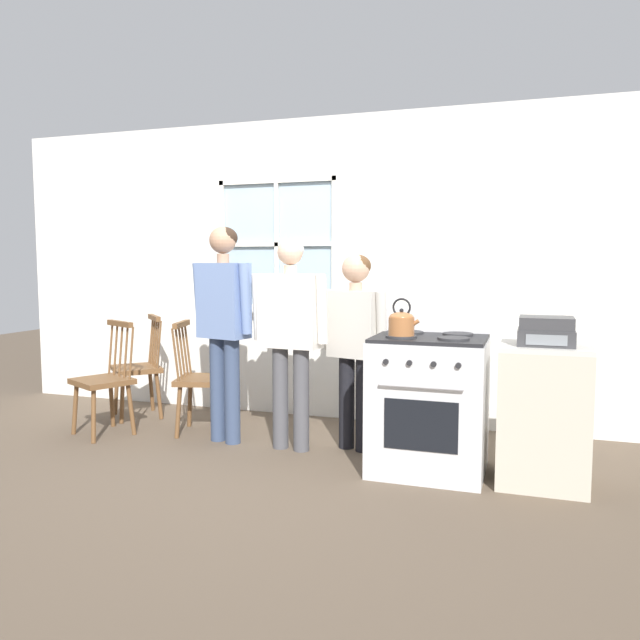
{
  "coord_description": "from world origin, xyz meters",
  "views": [
    {
      "loc": [
        1.79,
        -3.96,
        1.43
      ],
      "look_at": [
        0.34,
        0.3,
        1.0
      ],
      "focal_mm": 35.0,
      "sensor_mm": 36.0,
      "label": 1
    }
  ],
  "objects_px": {
    "person_adult_right": "(355,332)",
    "kettle": "(402,323)",
    "person_teen_center": "(290,323)",
    "chair_center_cluster": "(105,381)",
    "person_elderly_left": "(224,312)",
    "stove": "(429,403)",
    "chair_near_wall": "(139,369)",
    "side_counter": "(543,415)",
    "stereo": "(546,331)",
    "chair_by_window": "(200,380)",
    "potted_plant": "(295,302)"
  },
  "relations": [
    {
      "from": "potted_plant",
      "to": "stereo",
      "type": "xyz_separation_m",
      "value": [
        2.12,
        -1.15,
        -0.07
      ]
    },
    {
      "from": "person_teen_center",
      "to": "stove",
      "type": "distance_m",
      "value": 1.18
    },
    {
      "from": "person_elderly_left",
      "to": "person_teen_center",
      "type": "xyz_separation_m",
      "value": [
        0.56,
        -0.02,
        -0.07
      ]
    },
    {
      "from": "chair_center_cluster",
      "to": "person_teen_center",
      "type": "bearing_deg",
      "value": 30.25
    },
    {
      "from": "stove",
      "to": "stereo",
      "type": "xyz_separation_m",
      "value": [
        0.73,
        -0.04,
        0.51
      ]
    },
    {
      "from": "person_adult_right",
      "to": "side_counter",
      "type": "height_order",
      "value": "person_adult_right"
    },
    {
      "from": "person_elderly_left",
      "to": "person_adult_right",
      "type": "bearing_deg",
      "value": 21.18
    },
    {
      "from": "person_elderly_left",
      "to": "stove",
      "type": "relative_size",
      "value": 1.56
    },
    {
      "from": "chair_by_window",
      "to": "chair_center_cluster",
      "type": "xyz_separation_m",
      "value": [
        -0.72,
        -0.29,
        0.0
      ]
    },
    {
      "from": "stove",
      "to": "stereo",
      "type": "distance_m",
      "value": 0.89
    },
    {
      "from": "kettle",
      "to": "person_adult_right",
      "type": "bearing_deg",
      "value": 134.66
    },
    {
      "from": "person_teen_center",
      "to": "stove",
      "type": "xyz_separation_m",
      "value": [
        1.07,
        -0.16,
        -0.49
      ]
    },
    {
      "from": "person_elderly_left",
      "to": "person_teen_center",
      "type": "height_order",
      "value": "person_elderly_left"
    },
    {
      "from": "person_elderly_left",
      "to": "kettle",
      "type": "relative_size",
      "value": 6.84
    },
    {
      "from": "person_elderly_left",
      "to": "potted_plant",
      "type": "bearing_deg",
      "value": 89.81
    },
    {
      "from": "chair_center_cluster",
      "to": "kettle",
      "type": "relative_size",
      "value": 3.77
    },
    {
      "from": "chair_by_window",
      "to": "chair_center_cluster",
      "type": "height_order",
      "value": "same"
    },
    {
      "from": "stove",
      "to": "kettle",
      "type": "height_order",
      "value": "kettle"
    },
    {
      "from": "potted_plant",
      "to": "stereo",
      "type": "height_order",
      "value": "potted_plant"
    },
    {
      "from": "person_adult_right",
      "to": "kettle",
      "type": "distance_m",
      "value": 0.63
    },
    {
      "from": "chair_near_wall",
      "to": "kettle",
      "type": "height_order",
      "value": "kettle"
    },
    {
      "from": "person_adult_right",
      "to": "kettle",
      "type": "xyz_separation_m",
      "value": [
        0.43,
        -0.44,
        0.13
      ]
    },
    {
      "from": "chair_center_cluster",
      "to": "person_teen_center",
      "type": "relative_size",
      "value": 0.59
    },
    {
      "from": "person_teen_center",
      "to": "chair_center_cluster",
      "type": "bearing_deg",
      "value": -171.4
    },
    {
      "from": "stereo",
      "to": "person_adult_right",
      "type": "bearing_deg",
      "value": 165.4
    },
    {
      "from": "person_elderly_left",
      "to": "person_adult_right",
      "type": "distance_m",
      "value": 1.04
    },
    {
      "from": "kettle",
      "to": "person_teen_center",
      "type": "bearing_deg",
      "value": 162.18
    },
    {
      "from": "chair_by_window",
      "to": "chair_center_cluster",
      "type": "distance_m",
      "value": 0.78
    },
    {
      "from": "potted_plant",
      "to": "side_counter",
      "type": "xyz_separation_m",
      "value": [
        2.12,
        -1.13,
        -0.61
      ]
    },
    {
      "from": "person_elderly_left",
      "to": "kettle",
      "type": "height_order",
      "value": "person_elderly_left"
    },
    {
      "from": "stove",
      "to": "stereo",
      "type": "relative_size",
      "value": 3.19
    },
    {
      "from": "person_teen_center",
      "to": "stereo",
      "type": "xyz_separation_m",
      "value": [
        1.79,
        -0.2,
        0.03
      ]
    },
    {
      "from": "person_teen_center",
      "to": "side_counter",
      "type": "xyz_separation_m",
      "value": [
        1.79,
        -0.17,
        -0.51
      ]
    },
    {
      "from": "chair_by_window",
      "to": "person_elderly_left",
      "type": "height_order",
      "value": "person_elderly_left"
    },
    {
      "from": "side_counter",
      "to": "chair_by_window",
      "type": "bearing_deg",
      "value": 172.27
    },
    {
      "from": "stereo",
      "to": "potted_plant",
      "type": "bearing_deg",
      "value": 151.51
    },
    {
      "from": "person_teen_center",
      "to": "potted_plant",
      "type": "height_order",
      "value": "person_teen_center"
    },
    {
      "from": "chair_near_wall",
      "to": "person_adult_right",
      "type": "xyz_separation_m",
      "value": [
        2.14,
        -0.33,
        0.46
      ]
    },
    {
      "from": "chair_center_cluster",
      "to": "stereo",
      "type": "xyz_separation_m",
      "value": [
        3.4,
        -0.09,
        0.55
      ]
    },
    {
      "from": "chair_center_cluster",
      "to": "side_counter",
      "type": "bearing_deg",
      "value": 25.34
    },
    {
      "from": "potted_plant",
      "to": "person_adult_right",
      "type": "bearing_deg",
      "value": -45.49
    },
    {
      "from": "person_adult_right",
      "to": "potted_plant",
      "type": "distance_m",
      "value": 1.14
    },
    {
      "from": "chair_by_window",
      "to": "stereo",
      "type": "bearing_deg",
      "value": -113.22
    },
    {
      "from": "chair_by_window",
      "to": "stove",
      "type": "xyz_separation_m",
      "value": [
        1.95,
        -0.35,
        0.03
      ]
    },
    {
      "from": "kettle",
      "to": "side_counter",
      "type": "bearing_deg",
      "value": 7.25
    },
    {
      "from": "chair_by_window",
      "to": "stove",
      "type": "distance_m",
      "value": 1.98
    },
    {
      "from": "chair_near_wall",
      "to": "side_counter",
      "type": "distance_m",
      "value": 3.54
    },
    {
      "from": "chair_center_cluster",
      "to": "kettle",
      "type": "height_order",
      "value": "kettle"
    },
    {
      "from": "person_adult_right",
      "to": "kettle",
      "type": "bearing_deg",
      "value": -29.98
    },
    {
      "from": "person_adult_right",
      "to": "potted_plant",
      "type": "height_order",
      "value": "person_adult_right"
    }
  ]
}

